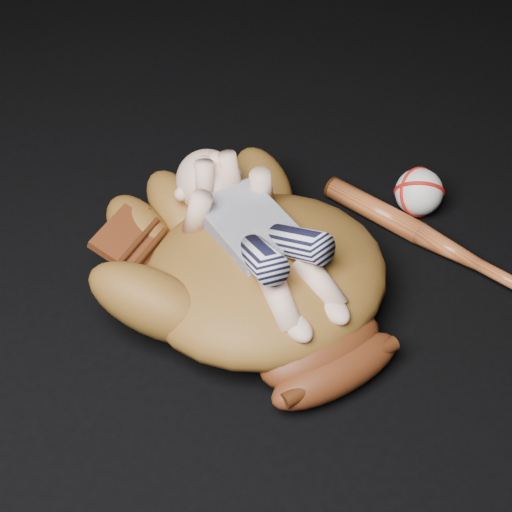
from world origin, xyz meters
name	(u,v)px	position (x,y,z in m)	size (l,w,h in m)	color
baseball_glove	(265,266)	(-0.11, -0.06, 0.08)	(0.46, 0.53, 0.16)	brown
newborn_baby	(260,234)	(-0.11, -0.05, 0.14)	(0.17, 0.37, 0.15)	#E9B396
baseball_bat	(431,240)	(0.19, -0.07, 0.02)	(0.04, 0.41, 0.04)	#A2471F
baseball	(419,192)	(0.23, 0.02, 0.04)	(0.08, 0.08, 0.08)	white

